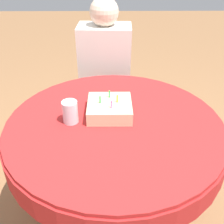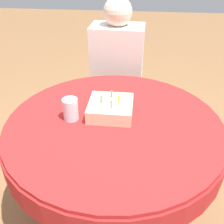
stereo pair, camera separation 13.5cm
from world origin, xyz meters
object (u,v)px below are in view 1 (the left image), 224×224
drinking_glass (70,112)px  person (105,61)px  chair (106,80)px  birthday_cake (110,108)px

drinking_glass → person: bearing=78.6°
chair → person: person is taller
chair → drinking_glass: bearing=-98.2°
person → drinking_glass: bearing=-99.1°
person → chair: bearing=90.0°
chair → drinking_glass: chair is taller
person → birthday_cake: person is taller
birthday_cake → drinking_glass: bearing=-161.7°
birthday_cake → drinking_glass: (-0.20, -0.07, 0.02)m
person → drinking_glass: size_ratio=10.16×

